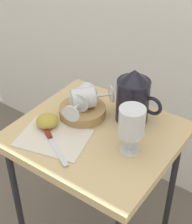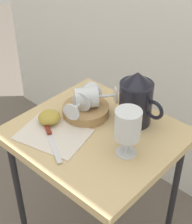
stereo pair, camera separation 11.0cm
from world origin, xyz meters
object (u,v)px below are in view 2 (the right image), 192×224
(wine_glass_tipped_far, at_px, (86,97))
(basket_tray, at_px, (86,110))
(apple_half_left, at_px, (49,117))
(knife, at_px, (49,133))
(wine_glass_upright, at_px, (128,127))
(wine_glass_tipped_near, at_px, (88,97))
(pitcher, at_px, (136,103))
(table, at_px, (96,147))

(wine_glass_tipped_far, bearing_deg, basket_tray, -75.53)
(wine_glass_tipped_far, distance_m, apple_half_left, 0.14)
(wine_glass_tipped_far, xyz_separation_m, knife, (-0.01, -0.17, -0.06))
(wine_glass_upright, bearing_deg, wine_glass_tipped_near, 163.13)
(basket_tray, xyz_separation_m, pitcher, (0.15, 0.08, 0.06))
(basket_tray, height_order, wine_glass_upright, wine_glass_upright)
(pitcher, relative_size, wine_glass_upright, 1.22)
(wine_glass_upright, height_order, knife, wine_glass_upright)
(table, bearing_deg, apple_half_left, -153.98)
(table, height_order, pitcher, pitcher)
(wine_glass_tipped_near, bearing_deg, apple_half_left, -116.13)
(basket_tray, bearing_deg, wine_glass_tipped_near, 49.90)
(basket_tray, distance_m, wine_glass_upright, 0.25)
(wine_glass_tipped_far, height_order, apple_half_left, wine_glass_tipped_far)
(basket_tray, distance_m, pitcher, 0.18)
(wine_glass_tipped_near, bearing_deg, table, -31.58)
(apple_half_left, bearing_deg, knife, -42.46)
(pitcher, relative_size, wine_glass_tipped_near, 1.25)
(basket_tray, bearing_deg, apple_half_left, -115.35)
(wine_glass_tipped_near, height_order, wine_glass_tipped_far, wine_glass_tipped_near)
(wine_glass_tipped_near, height_order, apple_half_left, wine_glass_tipped_near)
(wine_glass_upright, relative_size, knife, 0.78)
(basket_tray, relative_size, pitcher, 0.85)
(basket_tray, height_order, apple_half_left, apple_half_left)
(table, xyz_separation_m, wine_glass_tipped_near, (-0.09, 0.05, 0.14))
(pitcher, height_order, wine_glass_tipped_near, pitcher)
(wine_glass_upright, distance_m, apple_half_left, 0.30)
(wine_glass_upright, bearing_deg, table, 173.83)
(basket_tray, height_order, pitcher, pitcher)
(basket_tray, height_order, wine_glass_tipped_near, wine_glass_tipped_near)
(wine_glass_tipped_near, bearing_deg, wine_glass_tipped_far, -178.50)
(table, distance_m, wine_glass_tipped_far, 0.18)
(apple_half_left, distance_m, knife, 0.07)
(basket_tray, bearing_deg, table, -27.48)
(wine_glass_tipped_near, height_order, knife, wine_glass_tipped_near)
(pitcher, distance_m, wine_glass_tipped_far, 0.17)
(wine_glass_tipped_far, distance_m, knife, 0.18)
(wine_glass_upright, distance_m, wine_glass_tipped_far, 0.24)
(table, relative_size, basket_tray, 4.06)
(wine_glass_tipped_far, height_order, knife, wine_glass_tipped_far)
(knife, bearing_deg, wine_glass_upright, 22.93)
(wine_glass_tipped_near, xyz_separation_m, knife, (-0.01, -0.17, -0.06))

